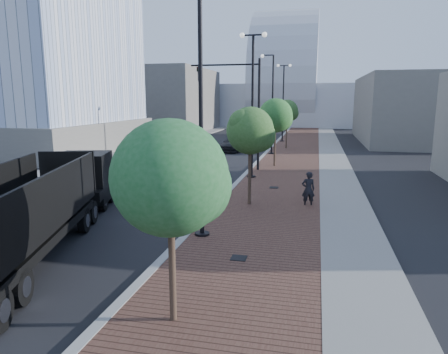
% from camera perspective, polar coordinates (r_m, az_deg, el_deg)
% --- Properties ---
extents(sidewalk, '(7.00, 140.00, 0.12)m').
position_cam_1_polar(sidewalk, '(44.60, 11.19, 4.01)').
color(sidewalk, '#4C2D23').
rests_on(sidewalk, ground).
extents(concrete_strip, '(2.40, 140.00, 0.13)m').
position_cam_1_polar(concrete_strip, '(44.60, 14.67, 3.87)').
color(concrete_strip, slate).
rests_on(concrete_strip, ground).
extents(curb, '(0.30, 140.00, 0.14)m').
position_cam_1_polar(curb, '(44.83, 6.71, 4.19)').
color(curb, gray).
rests_on(curb, ground).
extents(west_sidewalk, '(4.00, 140.00, 0.12)m').
position_cam_1_polar(west_sidewalk, '(47.96, -8.97, 4.55)').
color(west_sidewalk, slate).
rests_on(west_sidewalk, ground).
extents(dump_truck, '(5.83, 13.40, 3.08)m').
position_cam_1_polar(dump_truck, '(17.59, -21.67, -2.75)').
color(dump_truck, black).
rests_on(dump_truck, ground).
extents(white_sedan, '(2.15, 4.15, 1.30)m').
position_cam_1_polar(white_sedan, '(22.62, -9.87, -0.92)').
color(white_sedan, white).
rests_on(white_sedan, ground).
extents(dark_car_mid, '(3.94, 5.90, 1.51)m').
position_cam_1_polar(dark_car_mid, '(38.67, -6.07, 4.17)').
color(dark_car_mid, black).
rests_on(dark_car_mid, ground).
extents(dark_car_far, '(2.58, 5.22, 1.46)m').
position_cam_1_polar(dark_car_far, '(41.65, 1.45, 4.67)').
color(dark_car_far, black).
rests_on(dark_car_far, ground).
extents(pedestrian, '(0.72, 0.56, 1.77)m').
position_cam_1_polar(pedestrian, '(20.20, 11.70, -1.72)').
color(pedestrian, black).
rests_on(pedestrian, ground).
extents(streetlight_1, '(1.44, 0.56, 9.21)m').
position_cam_1_polar(streetlight_1, '(14.91, -3.65, 7.53)').
color(streetlight_1, black).
rests_on(streetlight_1, ground).
extents(streetlight_2, '(1.72, 0.56, 9.28)m').
position_cam_1_polar(streetlight_2, '(26.60, 3.99, 10.00)').
color(streetlight_2, black).
rests_on(streetlight_2, ground).
extents(streetlight_3, '(1.44, 0.56, 9.21)m').
position_cam_1_polar(streetlight_3, '(38.52, 6.60, 9.49)').
color(streetlight_3, black).
rests_on(streetlight_3, ground).
extents(streetlight_4, '(1.72, 0.56, 9.28)m').
position_cam_1_polar(streetlight_4, '(50.45, 8.26, 10.30)').
color(streetlight_4, black).
rests_on(streetlight_4, ground).
extents(traffic_mast, '(5.09, 0.20, 8.00)m').
position_cam_1_polar(traffic_mast, '(29.71, 3.16, 10.41)').
color(traffic_mast, black).
rests_on(traffic_mast, ground).
extents(tree_0, '(2.61, 2.61, 4.80)m').
position_cam_1_polar(tree_0, '(9.01, -7.24, -0.17)').
color(tree_0, '#382619').
rests_on(tree_0, ground).
extents(tree_1, '(2.34, 2.28, 4.86)m').
position_cam_1_polar(tree_1, '(19.60, 3.83, 6.45)').
color(tree_1, '#382619').
rests_on(tree_1, ground).
extents(tree_2, '(2.60, 2.59, 5.27)m').
position_cam_1_polar(tree_2, '(31.48, 7.30, 8.50)').
color(tree_2, '#382619').
rests_on(tree_2, ground).
extents(tree_3, '(2.33, 2.27, 5.15)m').
position_cam_1_polar(tree_3, '(43.43, 8.87, 9.13)').
color(tree_3, '#382619').
rests_on(tree_3, ground).
extents(tower_podium, '(19.00, 19.00, 3.00)m').
position_cam_1_polar(tower_podium, '(46.41, -25.58, 5.21)').
color(tower_podium, '#67645D').
rests_on(tower_podium, ground).
extents(convention_center, '(50.00, 30.00, 50.00)m').
position_cam_1_polar(convention_center, '(89.54, 8.67, 11.23)').
color(convention_center, '#AFB2B9').
rests_on(convention_center, ground).
extents(commercial_block_nw, '(14.00, 20.00, 10.00)m').
position_cam_1_polar(commercial_block_nw, '(68.86, -8.37, 10.56)').
color(commercial_block_nw, '#5F5C55').
rests_on(commercial_block_nw, ground).
extents(commercial_block_ne, '(12.00, 22.00, 8.00)m').
position_cam_1_polar(commercial_block_ne, '(55.46, 24.84, 8.61)').
color(commercial_block_ne, '#636059').
rests_on(commercial_block_ne, ground).
extents(utility_cover_1, '(0.50, 0.50, 0.02)m').
position_cam_1_polar(utility_cover_1, '(13.48, 2.08, -11.24)').
color(utility_cover_1, black).
rests_on(utility_cover_1, sidewalk).
extents(utility_cover_2, '(0.50, 0.50, 0.02)m').
position_cam_1_polar(utility_cover_2, '(23.94, 7.00, -1.47)').
color(utility_cover_2, black).
rests_on(utility_cover_2, sidewalk).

